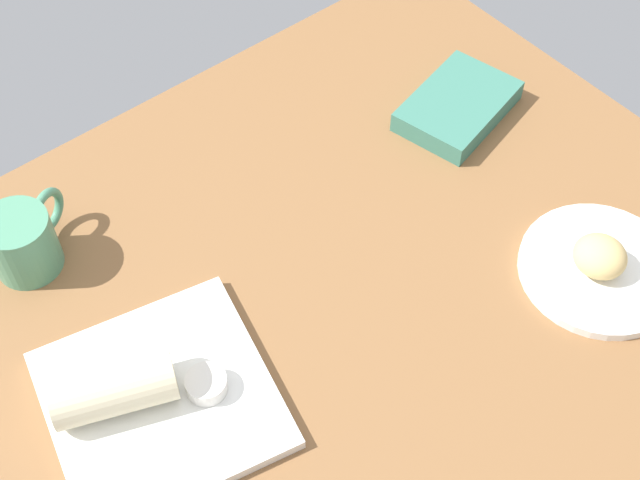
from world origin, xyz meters
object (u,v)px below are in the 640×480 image
round_plate (599,269)px  scone_pastry (600,256)px  square_plate (159,398)px  book_stack (458,106)px  sauce_cup (206,384)px  coffee_mug (24,241)px  breakfast_wrap (113,385)px

round_plate → scone_pastry: (0.79, -0.30, 3.16)cm
square_plate → book_stack: (-61.56, -12.29, 0.87)cm
sauce_cup → coffee_mug: (6.89, -31.15, 1.78)cm
scone_pastry → coffee_mug: coffee_mug is taller
square_plate → round_plate: bearing=159.4°
round_plate → sauce_cup: 53.37cm
scone_pastry → breakfast_wrap: (58.41, -22.83, 1.24)cm
square_plate → coffee_mug: bearing=-86.0°
scone_pastry → sauce_cup: 52.50cm
coffee_mug → book_stack: bearing=166.0°
sauce_cup → breakfast_wrap: bearing=-31.3°
scone_pastry → breakfast_wrap: 62.72cm
scone_pastry → coffee_mug: 74.45cm
sauce_cup → book_stack: bearing=-164.9°
round_plate → coffee_mug: (57.19, -48.88, 3.85)cm
scone_pastry → book_stack: (-7.10, -32.72, -2.19)cm
square_plate → scone_pastry: bearing=159.4°
round_plate → sauce_cup: size_ratio=4.26×
round_plate → scone_pastry: bearing=-20.7°
sauce_cup → book_stack: (-56.62, -15.29, -1.10)cm
breakfast_wrap → book_stack: breakfast_wrap is taller
square_plate → breakfast_wrap: (3.95, -2.40, 4.30)cm
breakfast_wrap → square_plate: bearing=-99.4°
book_stack → breakfast_wrap: bearing=8.6°
round_plate → scone_pastry: 3.27cm
square_plate → coffee_mug: coffee_mug is taller
square_plate → sauce_cup: (-4.94, 3.00, 1.97)cm
square_plate → sauce_cup: 6.11cm
book_stack → coffee_mug: 65.52cm
round_plate → coffee_mug: size_ratio=1.67×
scone_pastry → breakfast_wrap: bearing=-21.4°
scone_pastry → square_plate: scone_pastry is taller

